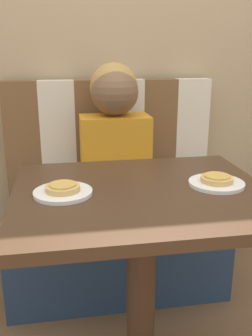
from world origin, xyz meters
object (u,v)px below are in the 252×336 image
plate_left (63,193)px  pizza_left (63,188)px  plate_right (217,184)px  pizza_right (217,179)px  person (115,132)px

plate_left → pizza_left: pizza_left is taller
plate_right → pizza_right: size_ratio=1.71×
plate_right → pizza_left: bearing=180.0°
pizza_left → pizza_right: size_ratio=1.00×
pizza_left → person: bearing=68.4°
plate_left → person: bearing=68.4°
plate_right → person: bearing=111.6°
person → plate_left: 0.68m
person → plate_left: bearing=-111.6°
plate_right → pizza_right: pizza_right is taller
person → plate_left: person is taller
person → plate_right: person is taller
plate_left → pizza_right: bearing=0.0°
plate_right → pizza_left: (-0.50, 0.00, 0.02)m
person → plate_left: size_ratio=3.82×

